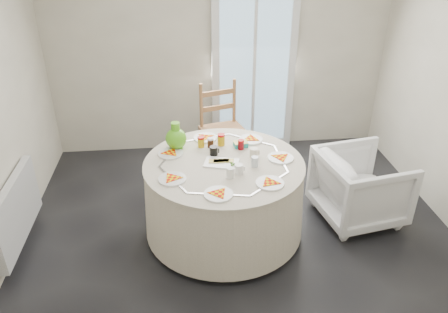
{
  "coord_description": "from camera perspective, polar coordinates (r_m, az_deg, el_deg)",
  "views": [
    {
      "loc": [
        -0.48,
        -3.04,
        2.61
      ],
      "look_at": [
        -0.14,
        0.22,
        0.8
      ],
      "focal_mm": 35.0,
      "sensor_mm": 36.0,
      "label": 1
    }
  ],
  "objects": [
    {
      "name": "table",
      "position": [
        3.97,
        0.0,
        -5.38
      ],
      "size": [
        1.44,
        1.44,
        0.73
      ],
      "primitive_type": "cylinder",
      "color": "beige",
      "rests_on": "floor"
    },
    {
      "name": "jar_cluster",
      "position": [
        3.98,
        -0.53,
        2.15
      ],
      "size": [
        0.44,
        0.28,
        0.12
      ],
      "primitive_type": null,
      "rotation": [
        0.0,
        0.0,
        0.19
      ],
      "color": "#8C4E14",
      "rests_on": "table"
    },
    {
      "name": "green_pitcher",
      "position": [
        3.98,
        -6.3,
        2.78
      ],
      "size": [
        0.2,
        0.2,
        0.25
      ],
      "primitive_type": null,
      "rotation": [
        0.0,
        0.0,
        -0.02
      ],
      "color": "#54B41A",
      "rests_on": "table"
    },
    {
      "name": "butter_tub",
      "position": [
        4.02,
        2.19,
        1.88
      ],
      "size": [
        0.14,
        0.11,
        0.05
      ],
      "primitive_type": "cube",
      "rotation": [
        0.0,
        0.0,
        0.18
      ],
      "color": "teal",
      "rests_on": "table"
    },
    {
      "name": "wooden_chair",
      "position": [
        4.9,
        0.01,
        2.95
      ],
      "size": [
        0.57,
        0.55,
        1.04
      ],
      "primitive_type": null,
      "rotation": [
        0.0,
        0.0,
        0.27
      ],
      "color": "#AE714D",
      "rests_on": "floor"
    },
    {
      "name": "mugs_glasses",
      "position": [
        3.78,
        1.51,
        0.44
      ],
      "size": [
        0.7,
        0.7,
        0.1
      ],
      "primitive_type": null,
      "rotation": [
        0.0,
        0.0,
        0.38
      ],
      "color": "#B2AFAF",
      "rests_on": "table"
    },
    {
      "name": "armchair",
      "position": [
        4.35,
        17.46,
        -3.29
      ],
      "size": [
        0.81,
        0.85,
        0.76
      ],
      "primitive_type": "imported",
      "rotation": [
        0.0,
        0.0,
        1.75
      ],
      "color": "white",
      "rests_on": "floor"
    },
    {
      "name": "place_settings",
      "position": [
        3.76,
        0.0,
        -0.4
      ],
      "size": [
        1.62,
        1.62,
        0.02
      ],
      "primitive_type": null,
      "rotation": [
        0.0,
        0.0,
        0.41
      ],
      "color": "white",
      "rests_on": "table"
    },
    {
      "name": "radiator",
      "position": [
        4.19,
        -25.43,
        -6.44
      ],
      "size": [
        0.07,
        1.0,
        0.55
      ],
      "primitive_type": "cube",
      "color": "silver",
      "rests_on": "floor"
    },
    {
      "name": "cheese_platter",
      "position": [
        3.75,
        -0.33,
        -0.5
      ],
      "size": [
        0.33,
        0.26,
        0.04
      ],
      "primitive_type": null,
      "rotation": [
        0.0,
        0.0,
        -0.28
      ],
      "color": "silver",
      "rests_on": "table"
    },
    {
      "name": "glass_door",
      "position": [
        5.3,
        3.9,
        11.68
      ],
      "size": [
        1.0,
        0.08,
        2.1
      ],
      "primitive_type": "cube",
      "color": "silver",
      "rests_on": "floor"
    },
    {
      "name": "floor",
      "position": [
        4.04,
        2.32,
        -11.45
      ],
      "size": [
        4.0,
        4.0,
        0.0
      ],
      "primitive_type": "plane",
      "color": "black",
      "rests_on": "ground"
    },
    {
      "name": "wall_back",
      "position": [
        5.23,
        -0.56,
        14.35
      ],
      "size": [
        4.0,
        0.02,
        2.6
      ],
      "primitive_type": "cube",
      "color": "#BCB5A3",
      "rests_on": "floor"
    }
  ]
}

